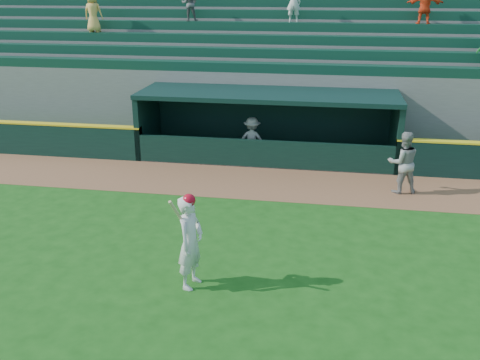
# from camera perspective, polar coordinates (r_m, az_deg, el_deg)

# --- Properties ---
(ground) EXTENTS (120.00, 120.00, 0.00)m
(ground) POSITION_cam_1_polar(r_m,az_deg,el_deg) (13.12, -1.18, -7.73)
(ground) COLOR #184C13
(ground) RESTS_ON ground
(warning_track) EXTENTS (40.00, 3.00, 0.01)m
(warning_track) POSITION_cam_1_polar(r_m,az_deg,el_deg) (17.54, 1.80, -0.29)
(warning_track) COLOR brown
(warning_track) RESTS_ON ground
(dugout_player_front) EXTENTS (1.08, 0.91, 1.96)m
(dugout_player_front) POSITION_cam_1_polar(r_m,az_deg,el_deg) (17.18, 17.00, 1.80)
(dugout_player_front) COLOR gray
(dugout_player_front) RESTS_ON ground
(dugout_player_inside) EXTENTS (1.07, 0.63, 1.64)m
(dugout_player_inside) POSITION_cam_1_polar(r_m,az_deg,el_deg) (19.45, 1.28, 4.33)
(dugout_player_inside) COLOR gray
(dugout_player_inside) RESTS_ON ground
(dugout) EXTENTS (9.40, 2.80, 2.46)m
(dugout) POSITION_cam_1_polar(r_m,az_deg,el_deg) (20.09, 3.07, 6.40)
(dugout) COLOR slate
(dugout) RESTS_ON ground
(stands) EXTENTS (34.50, 6.25, 7.56)m
(stands) POSITION_cam_1_polar(r_m,az_deg,el_deg) (24.34, 4.44, 11.30)
(stands) COLOR slate
(stands) RESTS_ON ground
(batter_at_plate) EXTENTS (0.65, 0.88, 2.14)m
(batter_at_plate) POSITION_cam_1_polar(r_m,az_deg,el_deg) (11.35, -5.32, -6.52)
(batter_at_plate) COLOR silver
(batter_at_plate) RESTS_ON ground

